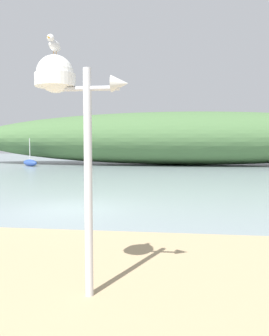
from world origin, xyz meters
TOP-DOWN VIEW (x-y plane):
  - ground_plane at (0.00, 0.00)m, footprint 120.00×120.00m
  - distant_hill at (4.82, 26.04)m, footprint 50.11×10.40m
  - mast_structure at (2.36, -7.05)m, footprint 1.35×0.58m
  - seagull_on_radar at (2.23, -7.06)m, footprint 0.16×0.37m
  - sailboat_west_reach at (-11.36, 21.60)m, footprint 2.63×2.40m

SIDE VIEW (x-z plane):
  - ground_plane at x=0.00m, z-range 0.00..0.00m
  - sailboat_west_reach at x=-11.36m, z-range -1.13..1.85m
  - distant_hill at x=4.82m, z-range 0.00..6.01m
  - mast_structure at x=2.36m, z-range 1.40..4.94m
  - seagull_on_radar at x=2.23m, z-range 3.76..4.01m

